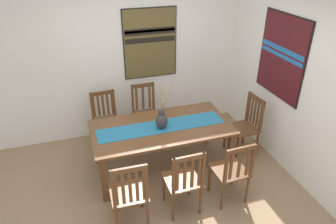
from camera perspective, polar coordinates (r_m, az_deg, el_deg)
The scene contains 14 objects.
ground_plane at distance 4.40m, azimuth 0.45°, elevation -14.68°, with size 6.40×6.40×0.03m, color #8E7051.
wall_back at distance 5.25m, azimuth -5.98°, elevation 10.26°, with size 6.40×0.12×2.70m, color silver.
wall_side at distance 4.49m, azimuth 23.77°, elevation 4.57°, with size 0.12×6.40×2.70m, color silver.
dining_table at distance 4.42m, azimuth -1.23°, elevation -3.69°, with size 1.96×1.01×0.73m.
table_runner at distance 4.37m, azimuth -1.24°, elevation -2.64°, with size 1.80×0.36×0.01m, color #236B93.
centerpiece_vase at distance 4.26m, azimuth -1.17°, elevation -1.44°, with size 0.18×0.22×0.70m.
chair_0 at distance 3.83m, azimuth 2.96°, elevation -12.45°, with size 0.42×0.42×0.95m.
chair_1 at distance 5.00m, azimuth 14.18°, elevation -2.28°, with size 0.44×0.44×0.97m.
chair_2 at distance 3.67m, azimuth -7.14°, elevation -14.59°, with size 0.43×0.43×0.97m.
chair_3 at distance 5.24m, azimuth -4.16°, elevation -0.05°, with size 0.42×0.42×0.95m.
chair_4 at distance 4.06m, azimuth 11.68°, elevation -10.53°, with size 0.44×0.44×0.93m.
chair_5 at distance 5.15m, azimuth -11.38°, elevation -1.19°, with size 0.44×0.44×0.92m.
painting_on_back_wall at distance 5.18m, azimuth -3.31°, elevation 12.48°, with size 0.89×0.05×1.15m.
painting_on_side_wall at distance 4.69m, azimuth 20.22°, elevation 9.54°, with size 0.05×0.98×1.18m.
Camera 1 is at (-1.01, -3.02, 3.02)m, focal length 33.15 mm.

